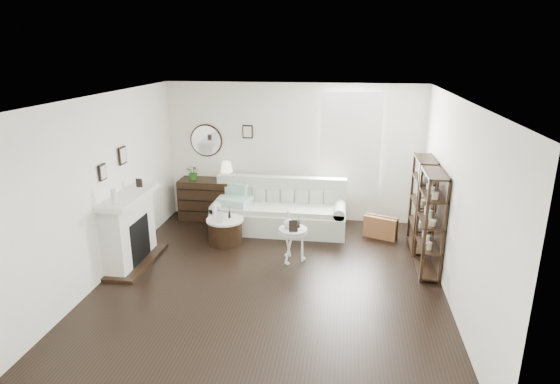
% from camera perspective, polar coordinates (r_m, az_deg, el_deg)
% --- Properties ---
extents(room, '(5.50, 5.50, 5.50)m').
position_cam_1_polar(room, '(9.06, 6.23, 6.09)').
color(room, black).
rests_on(room, ground).
extents(fireplace, '(0.50, 1.40, 1.84)m').
position_cam_1_polar(fireplace, '(7.82, -17.81, -4.60)').
color(fireplace, silver).
rests_on(fireplace, ground).
extents(shelf_unit_far, '(0.30, 0.80, 1.60)m').
position_cam_1_polar(shelf_unit_far, '(8.24, 16.89, -1.43)').
color(shelf_unit_far, black).
rests_on(shelf_unit_far, ground).
extents(shelf_unit_near, '(0.30, 0.80, 1.60)m').
position_cam_1_polar(shelf_unit_near, '(7.41, 17.85, -3.64)').
color(shelf_unit_near, black).
rests_on(shelf_unit_near, ground).
extents(sofa, '(2.49, 0.86, 0.97)m').
position_cam_1_polar(sofa, '(8.88, -0.08, -2.60)').
color(sofa, '#ACB5A1').
rests_on(sofa, ground).
extents(quilt, '(0.65, 0.58, 0.14)m').
position_cam_1_polar(quilt, '(8.83, -5.43, -1.09)').
color(quilt, '#25895C').
rests_on(quilt, sofa).
extents(suitcase, '(0.63, 0.41, 0.40)m').
position_cam_1_polar(suitcase, '(8.73, 12.16, -4.21)').
color(suitcase, brown).
rests_on(suitcase, ground).
extents(dresser, '(1.22, 0.52, 0.81)m').
position_cam_1_polar(dresser, '(9.52, -8.47, -0.87)').
color(dresser, black).
rests_on(dresser, ground).
extents(table_lamp, '(0.30, 0.30, 0.39)m').
position_cam_1_polar(table_lamp, '(9.26, -6.53, 2.55)').
color(table_lamp, beige).
rests_on(table_lamp, dresser).
extents(potted_plant, '(0.33, 0.31, 0.31)m').
position_cam_1_polar(potted_plant, '(9.41, -10.48, 2.35)').
color(potted_plant, '#28611B').
rests_on(potted_plant, dresser).
extents(drum_table, '(0.65, 0.65, 0.45)m').
position_cam_1_polar(drum_table, '(8.35, -6.69, -4.71)').
color(drum_table, black).
rests_on(drum_table, ground).
extents(pedestal_table, '(0.47, 0.47, 0.57)m').
position_cam_1_polar(pedestal_table, '(7.51, 1.58, -4.83)').
color(pedestal_table, white).
rests_on(pedestal_table, ground).
extents(eiffel_drum, '(0.12, 0.12, 0.21)m').
position_cam_1_polar(eiffel_drum, '(8.26, -6.20, -2.51)').
color(eiffel_drum, black).
rests_on(eiffel_drum, drum_table).
extents(bottle_drum, '(0.07, 0.07, 0.31)m').
position_cam_1_polar(bottle_drum, '(8.19, -8.01, -2.37)').
color(bottle_drum, silver).
rests_on(bottle_drum, drum_table).
extents(card_frame_drum, '(0.15, 0.09, 0.19)m').
position_cam_1_polar(card_frame_drum, '(8.10, -7.36, -3.03)').
color(card_frame_drum, silver).
rests_on(card_frame_drum, drum_table).
extents(eiffel_ped, '(0.11, 0.11, 0.17)m').
position_cam_1_polar(eiffel_ped, '(7.48, 2.32, -3.81)').
color(eiffel_ped, black).
rests_on(eiffel_ped, pedestal_table).
extents(flask_ped, '(0.15, 0.15, 0.29)m').
position_cam_1_polar(flask_ped, '(7.47, 0.99, -3.37)').
color(flask_ped, silver).
rests_on(flask_ped, pedestal_table).
extents(card_frame_ped, '(0.15, 0.08, 0.18)m').
position_cam_1_polar(card_frame_ped, '(7.34, 1.64, -4.17)').
color(card_frame_ped, black).
rests_on(card_frame_ped, pedestal_table).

